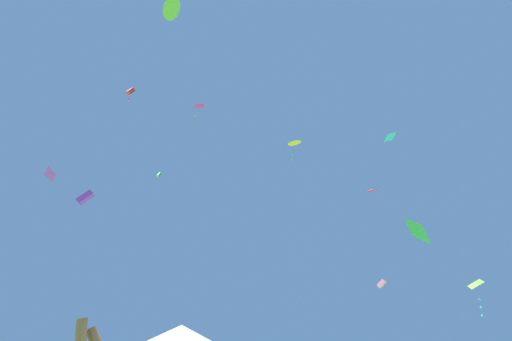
# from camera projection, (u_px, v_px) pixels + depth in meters

# --- Properties ---
(canopy_tent_white) EXTENTS (3.31, 3.31, 3.55)m
(canopy_tent_white) POSITION_uv_depth(u_px,v_px,m) (180.00, 339.00, 12.48)
(canopy_tent_white) COLOR #9E9EA3
(canopy_tent_white) RESTS_ON ground
(kite_pink_box) EXTENTS (0.92, 1.11, 0.85)m
(kite_pink_box) POSITION_uv_depth(u_px,v_px,m) (382.00, 284.00, 33.23)
(kite_pink_box) COLOR pink
(kite_magenta_delta) EXTENTS (1.49, 1.46, 2.26)m
(kite_magenta_delta) POSITION_uv_depth(u_px,v_px,m) (199.00, 106.00, 30.39)
(kite_magenta_delta) COLOR #D6389E
(kite_green_box) EXTENTS (0.44, 0.55, 0.68)m
(kite_green_box) POSITION_uv_depth(u_px,v_px,m) (159.00, 175.00, 34.05)
(kite_green_box) COLOR green
(kite_lime_delta) EXTENTS (1.66, 1.61, 1.28)m
(kite_lime_delta) POSITION_uv_depth(u_px,v_px,m) (172.00, 9.00, 17.70)
(kite_lime_delta) COLOR #75D138
(kite_red_box) EXTENTS (0.51, 0.60, 1.69)m
(kite_red_box) POSITION_uv_depth(u_px,v_px,m) (130.00, 92.00, 21.63)
(kite_red_box) COLOR red
(kite_green_diamond) EXTENTS (0.76, 0.87, 1.04)m
(kite_green_diamond) POSITION_uv_depth(u_px,v_px,m) (419.00, 231.00, 14.06)
(kite_green_diamond) COLOR green
(kite_purple_box) EXTENTS (0.87, 0.47, 0.92)m
(kite_purple_box) POSITION_uv_depth(u_px,v_px,m) (85.00, 197.00, 17.33)
(kite_purple_box) COLOR purple
(kite_cyan_diamond) EXTENTS (1.53, 1.58, 0.53)m
(kite_cyan_diamond) POSITION_uv_depth(u_px,v_px,m) (390.00, 137.00, 35.65)
(kite_cyan_diamond) COLOR #2DB7CC
(kite_yellow_delta) EXTENTS (2.03, 2.02, 2.78)m
(kite_yellow_delta) POSITION_uv_depth(u_px,v_px,m) (294.00, 143.00, 33.31)
(kite_yellow_delta) COLOR yellow
(kite_red_delta) EXTENTS (1.94, 1.93, 0.71)m
(kite_red_delta) POSITION_uv_depth(u_px,v_px,m) (371.00, 190.00, 35.97)
(kite_red_delta) COLOR red
(kite_purple_diamond) EXTENTS (0.76, 0.98, 0.65)m
(kite_purple_diamond) POSITION_uv_depth(u_px,v_px,m) (51.00, 174.00, 26.05)
(kite_purple_diamond) COLOR purple
(kite_lime_diamond) EXTENTS (1.25, 1.13, 2.24)m
(kite_lime_diamond) POSITION_uv_depth(u_px,v_px,m) (475.00, 285.00, 18.97)
(kite_lime_diamond) COLOR #75D138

